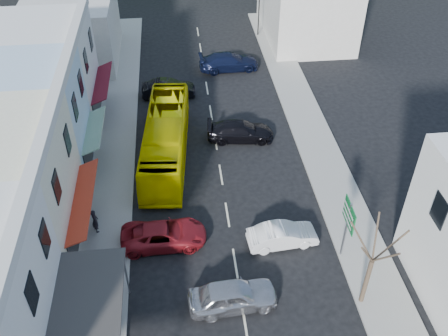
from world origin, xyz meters
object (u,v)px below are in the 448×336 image
Objects in this scene: car_silver at (233,297)px; street_tree at (372,261)px; car_white at (282,235)px; pedestrian_left at (95,221)px; bus at (166,140)px; car_red at (164,235)px; direction_sign at (346,231)px; traffic_signal at (259,14)px.

car_silver is 7.29m from street_tree.
pedestrian_left reaches higher than car_white.
bus is at bearing 9.27° from car_silver.
car_silver is at bearing -144.64° from car_red.
street_tree reaches higher than car_red.
pedestrian_left is 14.66m from direction_sign.
car_white is at bearing -120.50° from pedestrian_left.
traffic_signal is at bearing -47.52° from pedestrian_left.
car_red is 30.07m from traffic_signal.
street_tree is (0.15, -3.23, 1.24)m from direction_sign.
traffic_signal is (10.20, 28.24, 1.63)m from car_red.
car_silver is 0.96× the size of car_red.
bus is 14.40m from direction_sign.
direction_sign is at bearing -102.62° from car_red.
direction_sign is 3.46m from street_tree.
car_silver is 33.75m from traffic_signal.
street_tree is at bearing -85.56° from direction_sign.
car_white is at bearing 91.76° from traffic_signal.
bus reaches higher than car_white.
bus is 1.75× the size of street_tree.
direction_sign is (9.82, -10.52, 0.52)m from bus.
bus is at bearing 125.95° from street_tree.
traffic_signal reaches higher than pedestrian_left.
direction_sign reaches higher than car_red.
bus reaches higher than pedestrian_left.
pedestrian_left is at bearing 168.17° from direction_sign.
direction_sign is 0.62× the size of street_tree.
traffic_signal is at bearing 68.78° from bus.
bus is at bearing -3.10° from car_red.
street_tree is (9.97, -13.75, 1.76)m from bus.
pedestrian_left is 0.26× the size of street_tree.
street_tree is at bearing -148.58° from car_white.
car_white is 6.23m from street_tree.
car_red is (-0.33, -8.40, -0.85)m from bus.
car_white is 11.22m from pedestrian_left.
car_red is 1.11× the size of direction_sign.
car_silver is 7.29m from direction_sign.
car_red is at bearing 78.30° from traffic_signal.
bus is 2.81× the size of direction_sign.
traffic_signal is at bearing -15.73° from car_silver.
direction_sign is at bearing -41.74° from bus.
street_tree is (6.79, -0.55, 2.61)m from car_silver.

